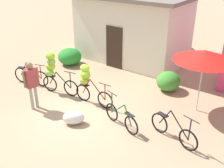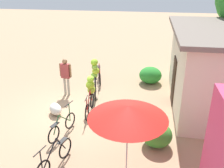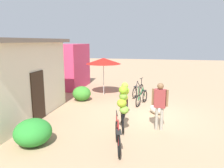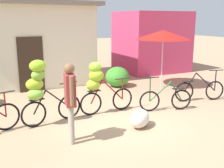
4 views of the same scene
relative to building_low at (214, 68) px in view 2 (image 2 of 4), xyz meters
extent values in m
plane|color=tan|center=(1.50, -5.64, -1.66)|extent=(60.00, 60.00, 0.00)
cube|color=beige|center=(0.00, 0.00, -0.10)|extent=(5.23, 3.08, 3.12)
cube|color=#72665B|center=(0.00, 0.00, 1.54)|extent=(5.73, 3.58, 0.16)
cube|color=#332319|center=(0.00, -1.56, -0.66)|extent=(0.90, 0.06, 2.00)
ellipsoid|color=#29842D|center=(-2.02, -2.53, -1.25)|extent=(1.18, 1.14, 0.82)
ellipsoid|color=#3A872C|center=(3.17, -2.25, -1.27)|extent=(0.94, 0.98, 0.79)
cylinder|color=beige|center=(4.66, -3.09, -0.59)|extent=(0.04, 0.04, 2.14)
cone|color=red|center=(4.66, -3.09, 0.38)|extent=(2.04, 2.04, 0.35)
torus|color=black|center=(-1.21, -5.00, -1.32)|extent=(0.66, 0.21, 0.67)
torus|color=black|center=(-2.19, -5.26, -1.32)|extent=(0.66, 0.21, 0.67)
cylinder|color=maroon|center=(-2.02, -5.21, -1.01)|extent=(0.38, 0.13, 0.64)
cylinder|color=maroon|center=(-1.53, -5.09, -1.01)|extent=(0.67, 0.21, 0.65)
cylinder|color=black|center=(-1.21, -5.00, -0.72)|extent=(0.49, 0.15, 0.03)
cylinder|color=maroon|center=(-1.21, -5.00, -1.02)|extent=(0.04, 0.04, 0.60)
cube|color=black|center=(-2.09, -5.23, -0.96)|extent=(0.38, 0.22, 0.02)
torus|color=black|center=(0.38, -4.91, -1.33)|extent=(0.66, 0.18, 0.66)
torus|color=black|center=(-0.58, -5.10, -1.33)|extent=(0.66, 0.18, 0.66)
cylinder|color=black|center=(-0.41, -5.07, -1.05)|extent=(0.37, 0.11, 0.58)
cylinder|color=black|center=(0.07, -4.97, -1.05)|extent=(0.66, 0.17, 0.58)
cylinder|color=black|center=(0.38, -4.91, -0.67)|extent=(0.50, 0.13, 0.03)
cylinder|color=black|center=(0.38, -4.91, -1.00)|extent=(0.04, 0.04, 0.66)
cube|color=black|center=(-0.48, -5.08, -0.97)|extent=(0.38, 0.21, 0.02)
ellipsoid|color=#7CB13A|center=(-0.52, -5.13, -0.82)|extent=(0.41, 0.33, 0.28)
ellipsoid|color=#94B226|center=(-0.51, -5.05, -0.59)|extent=(0.42, 0.34, 0.30)
ellipsoid|color=#76A235|center=(-0.41, -5.08, -0.37)|extent=(0.41, 0.36, 0.26)
ellipsoid|color=#84BB24|center=(-0.41, -5.08, -0.14)|extent=(0.42, 0.35, 0.29)
torus|color=black|center=(2.00, -4.87, -1.33)|extent=(0.65, 0.07, 0.65)
torus|color=black|center=(1.00, -4.91, -1.33)|extent=(0.65, 0.07, 0.65)
cylinder|color=maroon|center=(1.17, -4.90, -1.01)|extent=(0.38, 0.05, 0.66)
cylinder|color=maroon|center=(1.68, -4.88, -1.01)|extent=(0.68, 0.06, 0.67)
cylinder|color=black|center=(2.00, -4.87, -0.72)|extent=(0.50, 0.05, 0.03)
cylinder|color=maroon|center=(2.00, -4.87, -1.03)|extent=(0.04, 0.04, 0.61)
cube|color=black|center=(1.10, -4.90, -0.98)|extent=(0.36, 0.15, 0.02)
ellipsoid|color=#93AB2C|center=(1.08, -4.89, -0.81)|extent=(0.43, 0.36, 0.32)
ellipsoid|color=#8AB323|center=(1.17, -4.92, -0.55)|extent=(0.45, 0.38, 0.33)
ellipsoid|color=#8CC62D|center=(1.14, -4.90, -0.31)|extent=(0.38, 0.32, 0.27)
torus|color=black|center=(2.64, -5.34, -1.35)|extent=(0.60, 0.22, 0.61)
torus|color=black|center=(3.56, -5.61, -1.35)|extent=(0.60, 0.22, 0.61)
cylinder|color=#19592D|center=(3.40, -5.56, -1.08)|extent=(0.36, 0.14, 0.57)
cylinder|color=#19592D|center=(2.94, -5.43, -1.08)|extent=(0.63, 0.22, 0.58)
cylinder|color=black|center=(2.64, -5.34, -0.65)|extent=(0.49, 0.17, 0.03)
cylinder|color=#19592D|center=(2.64, -5.34, -1.00)|extent=(0.04, 0.04, 0.70)
cube|color=black|center=(3.47, -5.58, -1.02)|extent=(0.38, 0.24, 0.02)
torus|color=black|center=(4.19, -5.00, -1.34)|extent=(0.63, 0.22, 0.64)
cylinder|color=black|center=(4.37, -5.05, -1.03)|extent=(0.40, 0.14, 0.63)
cylinder|color=black|center=(4.88, -5.20, -1.03)|extent=(0.70, 0.23, 0.64)
cylinder|color=black|center=(5.21, -5.29, -0.66)|extent=(0.49, 0.16, 0.03)
cylinder|color=black|center=(5.21, -5.29, -1.00)|extent=(0.04, 0.04, 0.68)
cube|color=black|center=(4.29, -5.03, -0.99)|extent=(0.38, 0.23, 0.02)
ellipsoid|color=silver|center=(1.77, -6.23, -1.44)|extent=(0.82, 0.78, 0.44)
cylinder|color=gray|center=(-0.03, -6.42, -1.24)|extent=(0.11, 0.11, 0.84)
cylinder|color=gray|center=(0.00, -6.25, -1.24)|extent=(0.11, 0.11, 0.84)
cube|color=maroon|center=(-0.01, -6.34, -0.48)|extent=(0.26, 0.43, 0.67)
cylinder|color=brown|center=(-0.05, -6.58, -0.45)|extent=(0.08, 0.08, 0.60)
cylinder|color=brown|center=(0.03, -6.09, -0.45)|extent=(0.08, 0.08, 0.60)
sphere|color=brown|center=(-0.01, -6.34, -0.03)|extent=(0.23, 0.23, 0.23)
camera|label=1|loc=(7.01, -11.29, 3.22)|focal=42.54mm
camera|label=2|loc=(10.03, -2.66, 3.51)|focal=40.00mm
camera|label=3|loc=(-7.66, -6.22, 1.52)|focal=34.88mm
camera|label=4|loc=(-1.60, -11.63, 0.94)|focal=43.66mm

